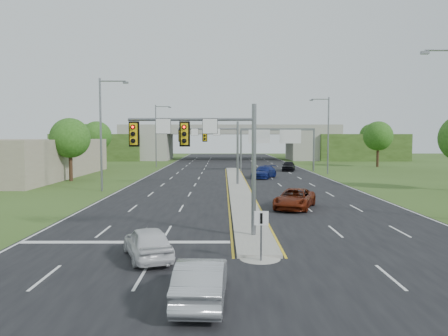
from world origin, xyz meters
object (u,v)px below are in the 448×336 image
signal_mast_far (217,142)px  car_far_c (289,166)px  signal_mast_near (210,148)px  keep_right_sign (261,227)px  car_white (148,242)px  car_far_b (264,172)px  car_far_a (295,199)px  sign_gantry (276,138)px  overpass (230,145)px  car_silver (201,280)px

signal_mast_far → car_far_c: (10.97, 20.75, -3.92)m
signal_mast_near → signal_mast_far: bearing=90.0°
keep_right_sign → car_white: bearing=173.4°
keep_right_sign → car_far_b: (3.71, 38.01, -0.71)m
signal_mast_near → car_far_a: (5.96, 9.48, -3.98)m
signal_mast_near → sign_gantry: signal_mast_near is taller
overpass → car_white: size_ratio=19.10×
car_white → car_far_b: bearing=-123.0°
signal_mast_far → car_far_c: size_ratio=1.52×
car_white → car_far_c: 51.47m
car_white → car_silver: size_ratio=0.97×
car_far_b → sign_gantry: bearing=98.0°
signal_mast_far → overpass: size_ratio=0.09×
signal_mast_near → car_far_b: size_ratio=1.29×
keep_right_sign → car_far_b: keep_right_sign is taller
keep_right_sign → signal_mast_near: bearing=116.9°
sign_gantry → car_silver: size_ratio=2.69×
keep_right_sign → overpass: 84.55m
signal_mast_near → keep_right_sign: (2.26, -4.45, -3.21)m
keep_right_sign → sign_gantry: bearing=82.3°
signal_mast_near → car_far_c: size_ratio=1.52×
car_far_c → overpass: bearing=117.0°
car_white → car_far_b: 38.42m
car_far_a → car_far_c: 36.62m
overpass → car_far_b: (3.71, -46.52, -2.75)m
signal_mast_far → car_silver: signal_mast_far is taller
signal_mast_near → car_silver: bearing=-90.2°
keep_right_sign → overpass: size_ratio=0.03×
signal_mast_near → signal_mast_far: size_ratio=1.00×
overpass → car_white: overpass is taller
car_white → overpass: bearing=-113.4°
overpass → car_far_c: bearing=-75.8°
car_white → car_far_c: (13.58, 49.64, 0.07)m
signal_mast_near → car_far_c: bearing=76.5°
signal_mast_near → sign_gantry: 45.88m
car_far_a → car_far_c: bearing=102.7°
car_far_a → sign_gantry: bearing=105.7°
car_white → car_far_a: (8.57, 13.37, 0.02)m
car_white → signal_mast_far: bearing=-115.3°
keep_right_sign → car_silver: bearing=-117.4°
signal_mast_near → car_far_b: signal_mast_near is taller
signal_mast_far → car_white: (-2.61, -28.89, -3.99)m
sign_gantry → car_far_b: bearing=-104.6°
keep_right_sign → car_white: keep_right_sign is taller
signal_mast_far → car_far_c: bearing=62.1°
keep_right_sign → car_far_b: size_ratio=0.41×
keep_right_sign → car_far_a: size_ratio=0.42×
signal_mast_far → car_far_c: 23.80m
car_far_a → car_far_c: car_far_c is taller
overpass → car_far_a: bearing=-87.0°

